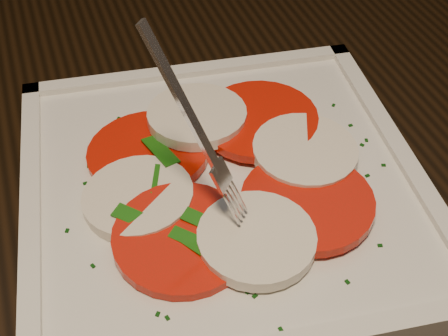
{
  "coord_description": "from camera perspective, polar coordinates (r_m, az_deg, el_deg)",
  "views": [
    {
      "loc": [
        -0.31,
        -0.52,
        1.12
      ],
      "look_at": [
        -0.17,
        -0.21,
        0.78
      ],
      "focal_mm": 50.0,
      "sensor_mm": 36.0,
      "label": 1
    }
  ],
  "objects": [
    {
      "name": "table",
      "position": [
        0.58,
        -5.14,
        -9.67
      ],
      "size": [
        1.27,
        0.92,
        0.75
      ],
      "rotation": [
        0.0,
        0.0,
        -0.1
      ],
      "color": "black",
      "rests_on": "ground"
    },
    {
      "name": "plate",
      "position": [
        0.5,
        0.0,
        -1.84
      ],
      "size": [
        0.38,
        0.38,
        0.01
      ],
      "primitive_type": "cube",
      "rotation": [
        0.0,
        0.0,
        -0.22
      ],
      "color": "silver",
      "rests_on": "table"
    },
    {
      "name": "caprese_salad",
      "position": [
        0.49,
        -0.02,
        -0.55
      ],
      "size": [
        0.26,
        0.27,
        0.02
      ],
      "color": "red",
      "rests_on": "plate"
    },
    {
      "name": "fork",
      "position": [
        0.41,
        -3.7,
        3.94
      ],
      "size": [
        0.07,
        0.07,
        0.14
      ],
      "primitive_type": null,
      "rotation": [
        0.0,
        0.0,
        0.75
      ],
      "color": "white",
      "rests_on": "caprese_salad"
    }
  ]
}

